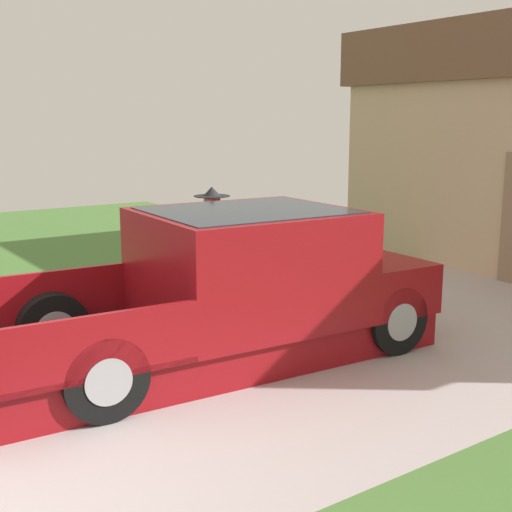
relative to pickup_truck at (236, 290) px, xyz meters
name	(u,v)px	position (x,y,z in m)	size (l,w,h in m)	color
pickup_truck	(236,290)	(0.00, 0.00, 0.00)	(2.34, 5.54, 1.69)	maroon
person_with_hat	(213,246)	(-1.43, 0.56, 0.23)	(0.48, 0.48, 1.81)	#333842
handbag	(190,307)	(-1.64, 0.31, -0.63)	(0.32, 0.21, 0.45)	brown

